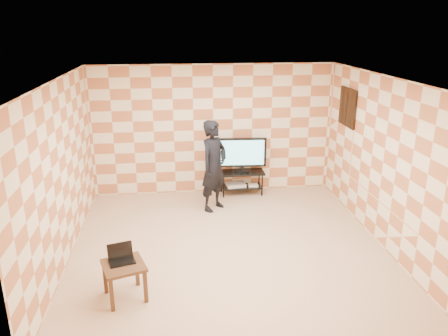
{
  "coord_description": "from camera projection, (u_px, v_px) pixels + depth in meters",
  "views": [
    {
      "loc": [
        -0.82,
        -6.3,
        3.48
      ],
      "look_at": [
        0.0,
        0.6,
        1.15
      ],
      "focal_mm": 35.0,
      "sensor_mm": 36.0,
      "label": 1
    }
  ],
  "objects": [
    {
      "name": "side_table",
      "position": [
        124.0,
        270.0,
        5.68
      ],
      "size": [
        0.66,
        0.66,
        0.5
      ],
      "color": "#3E2512",
      "rests_on": "floor"
    },
    {
      "name": "wall_back",
      "position": [
        213.0,
        130.0,
        9.06
      ],
      "size": [
        5.0,
        0.02,
        2.7
      ],
      "primitive_type": "cube",
      "color": "beige",
      "rests_on": "ground"
    },
    {
      "name": "floor",
      "position": [
        228.0,
        246.0,
        7.14
      ],
      "size": [
        5.0,
        5.0,
        0.0
      ],
      "primitive_type": "plane",
      "color": "tan",
      "rests_on": "ground"
    },
    {
      "name": "dvd_player",
      "position": [
        236.0,
        185.0,
        9.25
      ],
      "size": [
        0.42,
        0.31,
        0.07
      ],
      "primitive_type": "cube",
      "rotation": [
        0.0,
        0.0,
        0.09
      ],
      "color": "silver",
      "rests_on": "tv_stand"
    },
    {
      "name": "wall_right",
      "position": [
        383.0,
        162.0,
        6.98
      ],
      "size": [
        0.02,
        5.0,
        2.7
      ],
      "primitive_type": "cube",
      "color": "beige",
      "rests_on": "ground"
    },
    {
      "name": "tv_stand",
      "position": [
        242.0,
        178.0,
        9.2
      ],
      "size": [
        0.93,
        0.42,
        0.5
      ],
      "color": "black",
      "rests_on": "floor"
    },
    {
      "name": "tv",
      "position": [
        242.0,
        153.0,
        9.02
      ],
      "size": [
        1.0,
        0.21,
        0.73
      ],
      "color": "black",
      "rests_on": "tv_stand"
    },
    {
      "name": "laptop",
      "position": [
        121.0,
        257.0,
        5.73
      ],
      "size": [
        0.39,
        0.34,
        0.22
      ],
      "color": "black",
      "rests_on": "side_table"
    },
    {
      "name": "wall_left",
      "position": [
        61.0,
        174.0,
        6.43
      ],
      "size": [
        0.02,
        5.0,
        2.7
      ],
      "primitive_type": "cube",
      "color": "beige",
      "rests_on": "ground"
    },
    {
      "name": "wall_front",
      "position": [
        260.0,
        247.0,
        4.35
      ],
      "size": [
        5.0,
        0.02,
        2.7
      ],
      "primitive_type": "cube",
      "color": "beige",
      "rests_on": "ground"
    },
    {
      "name": "game_console",
      "position": [
        253.0,
        185.0,
        9.25
      ],
      "size": [
        0.21,
        0.16,
        0.05
      ],
      "primitive_type": "cube",
      "rotation": [
        0.0,
        0.0,
        -0.03
      ],
      "color": "silver",
      "rests_on": "tv_stand"
    },
    {
      "name": "person",
      "position": [
        214.0,
        166.0,
        8.3
      ],
      "size": [
        0.75,
        0.76,
        1.76
      ],
      "primitive_type": "imported",
      "rotation": [
        0.0,
        0.0,
        0.81
      ],
      "color": "black",
      "rests_on": "floor"
    },
    {
      "name": "wall_art",
      "position": [
        348.0,
        107.0,
        8.25
      ],
      "size": [
        0.04,
        0.72,
        0.72
      ],
      "color": "black",
      "rests_on": "wall_right"
    },
    {
      "name": "ceiling",
      "position": [
        229.0,
        79.0,
        6.28
      ],
      "size": [
        5.0,
        5.0,
        0.02
      ],
      "primitive_type": "cube",
      "color": "white",
      "rests_on": "wall_back"
    }
  ]
}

